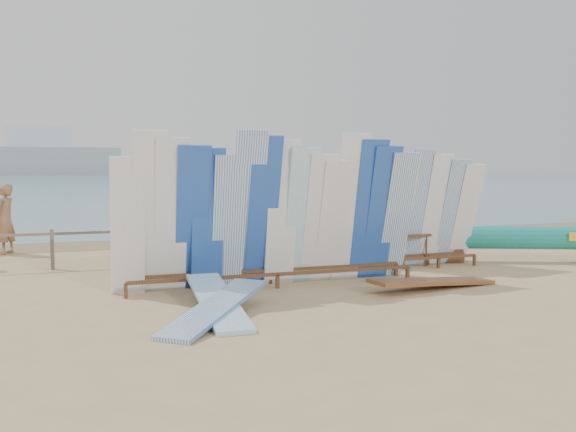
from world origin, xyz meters
name	(u,v)px	position (x,y,z in m)	size (l,w,h in m)	color
ground	(264,282)	(0.00, 0.00, 0.00)	(160.00, 160.00, 0.00)	tan
ocean	(89,178)	(0.00, 128.00, 0.00)	(320.00, 240.00, 0.02)	teal
wet_sand_strip	(195,241)	(0.00, 7.20, 0.00)	(40.00, 2.60, 0.01)	olive
distant_ship	(40,157)	(-12.00, 180.00, 5.31)	(45.00, 8.00, 14.00)	#999EA3
fence	(227,235)	(0.00, 3.00, 0.63)	(12.08, 0.08, 0.90)	#7B685D
main_surfboard_rack	(273,217)	(0.05, -0.46, 1.33)	(5.95, 0.92, 2.96)	brown
side_surfboard_rack	(434,214)	(4.22, 0.49, 1.21)	(2.32, 0.79, 2.68)	brown
outrigger_canoe	(522,239)	(6.59, 0.36, 0.55)	(5.81, 2.81, 0.87)	brown
vendor_table	(408,249)	(3.70, 0.75, 0.40)	(1.04, 0.86, 1.20)	brown
flat_board_c	(433,288)	(2.81, -1.68, 0.00)	(0.56, 2.70, 0.07)	brown
flat_board_e	(216,319)	(-1.56, -2.60, 0.00)	(0.56, 2.70, 0.07)	white
flat_board_a	(217,313)	(-1.46, -2.24, 0.00)	(0.56, 2.70, 0.07)	#91CBE8
beach_chair_left	(228,246)	(0.26, 4.01, 0.23)	(0.54, 0.56, 0.78)	red
beach_chair_right	(230,246)	(0.32, 4.00, 0.23)	(0.51, 0.53, 0.78)	red
stroller	(300,237)	(2.28, 4.05, 0.38)	(0.60, 0.77, 0.95)	red
beachgoer_7	(250,212)	(1.54, 6.40, 0.91)	(0.66, 0.36, 1.81)	#8C6042
beachgoer_9	(362,212)	(5.39, 6.49, 0.83)	(1.07, 0.44, 1.66)	tan
beachgoer_8	(391,220)	(4.98, 3.81, 0.79)	(0.77, 0.37, 1.59)	beige
beachgoer_3	(194,218)	(-0.25, 5.97, 0.81)	(1.05, 0.43, 1.63)	tan
beachgoer_4	(249,218)	(1.08, 4.86, 0.86)	(1.01, 0.44, 1.72)	#8C6042
beachgoer_1	(5,219)	(-5.22, 5.97, 0.93)	(0.68, 0.37, 1.85)	#8C6042
beachgoer_10	(378,212)	(5.13, 4.90, 0.93)	(1.09, 0.47, 1.86)	#8C6042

